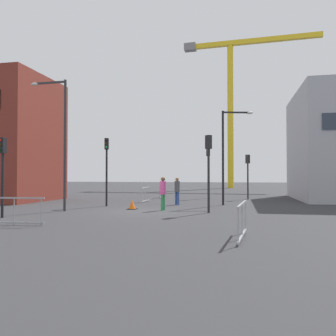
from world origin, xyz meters
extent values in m
plane|color=#333335|center=(0.00, 0.00, 0.00)|extent=(160.00, 160.00, 0.00)
cylinder|color=yellow|center=(3.98, 35.80, 10.81)|extent=(0.90, 0.90, 21.62)
cube|color=yellow|center=(7.36, 35.56, 22.02)|extent=(19.36, 2.07, 0.70)
cube|color=slate|center=(-2.20, 36.23, 22.02)|extent=(1.88, 1.32, 1.10)
cylinder|color=#2D2D30|center=(-4.11, -0.64, 3.55)|extent=(0.14, 0.14, 7.10)
cube|color=#2D2D30|center=(-5.05, -0.61, 7.00)|extent=(1.87, 0.17, 0.10)
ellipsoid|color=silver|center=(-5.98, -0.57, 6.98)|extent=(0.44, 0.24, 0.16)
cylinder|color=black|center=(4.10, 4.82, 3.05)|extent=(0.14, 0.14, 6.10)
cube|color=black|center=(4.95, 5.03, 6.00)|extent=(1.72, 0.51, 0.10)
ellipsoid|color=silver|center=(5.80, 5.23, 5.98)|extent=(0.44, 0.24, 0.16)
cylinder|color=#232326|center=(3.56, -0.04, 1.64)|extent=(0.12, 0.12, 3.28)
cube|color=#232326|center=(3.56, -0.04, 3.63)|extent=(0.37, 0.37, 0.70)
sphere|color=#390605|center=(3.45, 0.09, 3.85)|extent=(0.11, 0.11, 0.11)
sphere|color=#3C2905|center=(3.45, 0.09, 3.63)|extent=(0.11, 0.11, 0.11)
sphere|color=green|center=(3.45, 0.09, 3.41)|extent=(0.11, 0.11, 0.11)
cylinder|color=black|center=(-5.43, -3.97, 1.46)|extent=(0.12, 0.12, 2.93)
cube|color=black|center=(-5.43, -3.97, 3.28)|extent=(0.24, 0.28, 0.70)
sphere|color=red|center=(-5.43, -4.15, 3.50)|extent=(0.11, 0.11, 0.11)
sphere|color=#3C2905|center=(-5.43, -4.15, 3.28)|extent=(0.11, 0.11, 0.11)
sphere|color=#07330F|center=(-5.43, -4.15, 3.06)|extent=(0.11, 0.11, 0.11)
cylinder|color=#2D2D30|center=(5.82, 10.76, 1.44)|extent=(0.12, 0.12, 2.88)
cube|color=#2D2D30|center=(5.82, 10.76, 3.23)|extent=(0.37, 0.36, 0.70)
sphere|color=#390605|center=(5.68, 10.87, 3.45)|extent=(0.11, 0.11, 0.11)
sphere|color=#F2A514|center=(5.68, 10.87, 3.23)|extent=(0.11, 0.11, 0.11)
sphere|color=#07330F|center=(5.68, 10.87, 3.01)|extent=(0.11, 0.11, 0.11)
cylinder|color=#232326|center=(2.61, 11.22, 1.77)|extent=(0.12, 0.12, 3.53)
cube|color=#232326|center=(2.61, 11.22, 3.88)|extent=(0.34, 0.36, 0.70)
sphere|color=red|center=(2.69, 11.06, 4.10)|extent=(0.11, 0.11, 0.11)
sphere|color=#3C2905|center=(2.69, 11.06, 3.88)|extent=(0.11, 0.11, 0.11)
sphere|color=#07330F|center=(2.69, 11.06, 3.66)|extent=(0.11, 0.11, 0.11)
cylinder|color=black|center=(-3.01, 2.65, 1.77)|extent=(0.12, 0.12, 3.54)
cube|color=black|center=(-3.01, 2.65, 3.89)|extent=(0.30, 0.33, 0.70)
sphere|color=#390605|center=(-2.97, 2.48, 4.11)|extent=(0.11, 0.11, 0.11)
sphere|color=#3C2905|center=(-2.97, 2.48, 3.89)|extent=(0.11, 0.11, 0.11)
sphere|color=green|center=(-2.97, 2.48, 3.67)|extent=(0.11, 0.11, 0.11)
cylinder|color=#33519E|center=(1.09, 4.45, 0.42)|extent=(0.14, 0.14, 0.84)
cylinder|color=#33519E|center=(1.25, 4.33, 0.42)|extent=(0.14, 0.14, 0.84)
cylinder|color=#4C4C51|center=(1.17, 4.39, 1.20)|extent=(0.34, 0.34, 0.70)
sphere|color=#8C6647|center=(1.17, 4.39, 1.66)|extent=(0.23, 0.23, 0.23)
cylinder|color=#2D844C|center=(1.03, 0.83, 0.44)|extent=(0.14, 0.14, 0.87)
cylinder|color=#2D844C|center=(0.98, 0.63, 0.44)|extent=(0.14, 0.14, 0.87)
cylinder|color=#D14C8C|center=(1.00, 0.73, 1.23)|extent=(0.34, 0.34, 0.73)
sphere|color=brown|center=(1.00, 0.73, 1.72)|extent=(0.24, 0.24, 0.24)
cube|color=gray|center=(-3.40, -6.02, 1.05)|extent=(2.41, 0.29, 0.06)
cube|color=gray|center=(-3.40, -6.02, 0.10)|extent=(2.41, 0.29, 0.06)
cylinder|color=gray|center=(-3.40, -6.02, 0.53)|extent=(0.04, 0.04, 1.05)
cylinder|color=gray|center=(-2.32, -5.91, 0.53)|extent=(0.04, 0.04, 1.05)
cube|color=#9EA0A5|center=(5.16, -7.23, 1.05)|extent=(0.32, 2.58, 0.06)
cube|color=#9EA0A5|center=(5.16, -7.23, 0.10)|extent=(0.32, 2.58, 0.06)
cylinder|color=#9EA0A5|center=(5.04, -8.39, 0.53)|extent=(0.04, 0.04, 1.05)
cylinder|color=#9EA0A5|center=(5.16, -7.23, 0.53)|extent=(0.04, 0.04, 1.05)
cylinder|color=#9EA0A5|center=(5.28, -6.07, 0.53)|extent=(0.04, 0.04, 1.05)
cube|color=#B2B5BA|center=(-1.47, 6.29, 1.05)|extent=(0.13, 1.82, 0.06)
cube|color=#B2B5BA|center=(-1.47, 6.29, 0.10)|extent=(0.13, 1.82, 0.06)
cylinder|color=#B2B5BA|center=(-1.49, 5.47, 0.53)|extent=(0.04, 0.04, 1.05)
cylinder|color=#B2B5BA|center=(-1.47, 6.29, 0.53)|extent=(0.04, 0.04, 1.05)
cylinder|color=#B2B5BA|center=(-1.44, 7.11, 0.53)|extent=(0.04, 0.04, 1.05)
cube|color=gray|center=(-1.33, 11.31, 1.05)|extent=(0.12, 2.30, 0.06)
cube|color=gray|center=(-1.33, 11.31, 0.10)|extent=(0.12, 2.30, 0.06)
cylinder|color=gray|center=(-1.30, 10.28, 0.53)|extent=(0.04, 0.04, 1.05)
cylinder|color=gray|center=(-1.33, 11.31, 0.53)|extent=(0.04, 0.04, 1.05)
cylinder|color=gray|center=(-1.35, 12.35, 0.53)|extent=(0.04, 0.04, 1.05)
cube|color=black|center=(-0.84, 1.03, 0.01)|extent=(0.53, 0.53, 0.03)
cone|color=#E55B0F|center=(-0.84, 1.03, 0.27)|extent=(0.41, 0.41, 0.53)
camera|label=1|loc=(5.03, -18.12, 1.92)|focal=37.61mm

